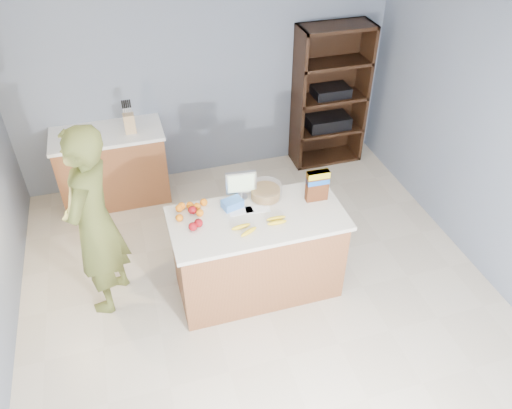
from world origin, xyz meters
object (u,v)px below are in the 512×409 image
object	(u,v)px
counter_peninsula	(258,256)
shelving_unit	(328,98)
tv	(241,184)
cereal_box	(317,183)
person	(94,224)

from	to	relation	value
counter_peninsula	shelving_unit	size ratio (longest dim) A/B	0.87
tv	cereal_box	world-z (taller)	cereal_box
shelving_unit	tv	size ratio (longest dim) A/B	6.38
counter_peninsula	person	distance (m)	1.50
counter_peninsula	cereal_box	world-z (taller)	cereal_box
person	cereal_box	bearing A→B (deg)	108.04
tv	cereal_box	bearing A→B (deg)	-18.63
counter_peninsula	shelving_unit	bearing A→B (deg)	52.89
counter_peninsula	shelving_unit	world-z (taller)	shelving_unit
shelving_unit	person	xyz separation A→B (m)	(-2.93, -1.78, 0.07)
cereal_box	counter_peninsula	bearing A→B (deg)	-171.22
shelving_unit	person	size ratio (longest dim) A/B	0.96
counter_peninsula	cereal_box	xyz separation A→B (m)	(0.59, 0.09, 0.66)
shelving_unit	person	distance (m)	3.43
person	cereal_box	xyz separation A→B (m)	(1.97, -0.18, 0.14)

